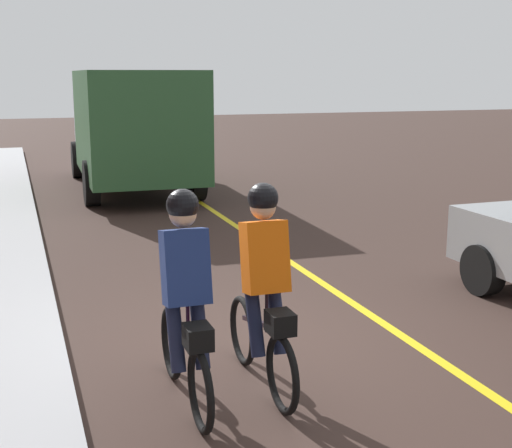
{
  "coord_description": "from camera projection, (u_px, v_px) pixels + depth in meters",
  "views": [
    {
      "loc": [
        -6.54,
        2.16,
        2.71
      ],
      "look_at": [
        1.07,
        -0.46,
        1.0
      ],
      "focal_mm": 49.81,
      "sensor_mm": 36.0,
      "label": 1
    }
  ],
  "objects": [
    {
      "name": "ground_plane",
      "position": [
        247.0,
        342.0,
        7.3
      ],
      "size": [
        80.0,
        80.0,
        0.0
      ],
      "primitive_type": "plane",
      "color": "#392923"
    },
    {
      "name": "lane_line_centre",
      "position": [
        385.0,
        324.0,
        7.81
      ],
      "size": [
        36.0,
        0.12,
        0.01
      ],
      "primitive_type": "cube",
      "color": "yellow",
      "rests_on": "ground"
    },
    {
      "name": "cyclist_lead",
      "position": [
        185.0,
        301.0,
        5.72
      ],
      "size": [
        1.71,
        0.36,
        1.83
      ],
      "rotation": [
        0.0,
        0.0,
        -0.0
      ],
      "color": "black",
      "rests_on": "ground"
    },
    {
      "name": "cyclist_follow",
      "position": [
        264.0,
        290.0,
        6.03
      ],
      "size": [
        1.71,
        0.36,
        1.83
      ],
      "rotation": [
        0.0,
        0.0,
        -0.0
      ],
      "color": "black",
      "rests_on": "ground"
    },
    {
      "name": "box_truck_background",
      "position": [
        131.0,
        124.0,
        16.6
      ],
      "size": [
        6.77,
        2.69,
        2.78
      ],
      "rotation": [
        0.0,
        0.0,
        -0.03
      ],
      "color": "#2A542E",
      "rests_on": "ground"
    }
  ]
}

